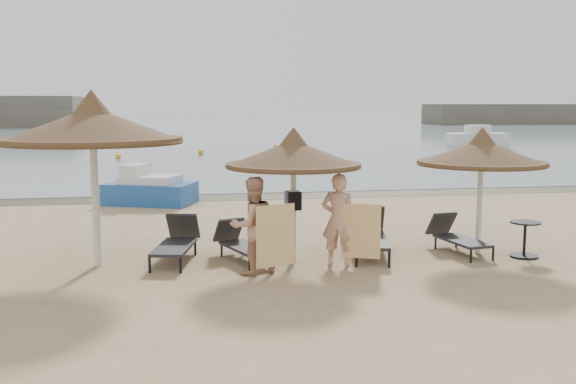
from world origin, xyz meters
The scene contains 22 objects.
ground centered at (0.00, 0.00, 0.00)m, with size 160.00×160.00×0.00m, color tan.
sea centered at (0.00, 80.00, 0.01)m, with size 200.00×140.00×0.03m, color gray.
wet_sand_strip centered at (0.00, 9.40, 0.00)m, with size 200.00×1.60×0.01m, color #483C24.
palapa_left centered at (-3.44, 1.02, 2.54)m, with size 3.21×3.21×3.18m.
palapa_center centered at (0.14, 0.83, 2.00)m, with size 2.54×2.54×2.51m.
palapa_right centered at (3.86, 0.85, 1.98)m, with size 2.51×2.51×2.49m.
lounger_far_left centered at (-2.02, 1.26, 0.36)m, with size 0.96×1.89×0.81m.
lounger_near_left centered at (-0.82, 1.11, 0.32)m, with size 1.06×1.69×0.72m.
lounger_near_right centered at (1.71, 1.12, 0.39)m, with size 1.08×2.06×0.88m.
lounger_far_right centered at (3.46, 1.01, 0.33)m, with size 0.79×1.69×0.73m.
side_table centered at (4.58, 0.37, 0.33)m, with size 0.57×0.57×0.69m.
person_left centered at (-0.72, 0.02, 0.98)m, with size 0.90×0.59×1.97m, color tan.
person_right centered at (0.88, 0.31, 0.98)m, with size 0.91×0.59×1.97m, color tan.
towel_left centered at (-0.37, -0.33, 0.73)m, with size 0.70×0.31×1.06m.
towel_right centered at (1.23, 0.06, 0.68)m, with size 0.65×0.31×0.99m.
bag_patterned centered at (0.14, 1.01, 1.14)m, with size 0.28×0.12×0.35m.
bag_dark centered at (0.14, 0.67, 1.15)m, with size 0.25×0.10×0.34m.
pedal_boat centered at (-2.84, 8.42, 0.43)m, with size 2.86×2.30×1.16m.
buoy_left centered at (-5.21, 24.78, 0.16)m, with size 0.31×0.31×0.31m, color gold.
buoy_mid centered at (4.20, 29.89, 0.20)m, with size 0.40×0.40×0.40m, color gold.
buoy_right centered at (13.70, 22.48, 0.17)m, with size 0.34×0.34×0.34m, color gold.
buoy_extra centered at (-0.73, 26.85, 0.18)m, with size 0.35×0.35×0.35m, color gold.
Camera 1 is at (-1.92, -10.77, 2.91)m, focal length 40.00 mm.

